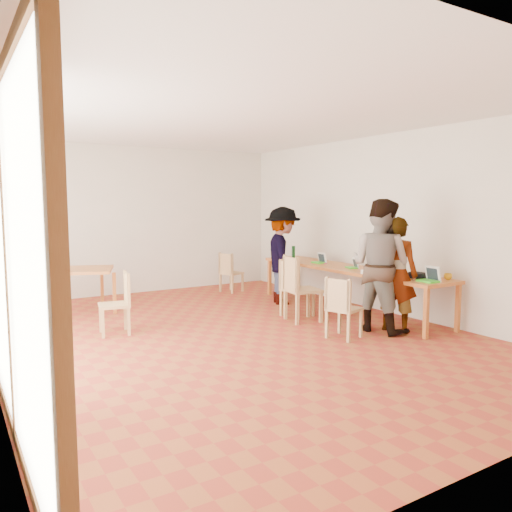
{
  "coord_description": "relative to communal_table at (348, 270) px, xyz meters",
  "views": [
    {
      "loc": [
        -3.33,
        -5.97,
        1.86
      ],
      "look_at": [
        0.4,
        0.03,
        1.1
      ],
      "focal_mm": 35.0,
      "sensor_mm": 36.0,
      "label": 1
    }
  ],
  "objects": [
    {
      "name": "chair_near",
      "position": [
        -1.34,
        -1.34,
        -0.18
      ],
      "size": [
        0.5,
        0.5,
        0.45
      ],
      "rotation": [
        0.0,
        0.0,
        0.32
      ],
      "color": "tan",
      "rests_on": "ground"
    },
    {
      "name": "chair_far",
      "position": [
        -1.11,
        0.08,
        -0.13
      ],
      "size": [
        0.5,
        0.5,
        0.49
      ],
      "rotation": [
        0.0,
        0.0,
        0.17
      ],
      "color": "tan",
      "rests_on": "ground"
    },
    {
      "name": "laptop_near",
      "position": [
        -0.09,
        -1.79,
        0.11
      ],
      "size": [
        0.24,
        0.28,
        0.22
      ],
      "rotation": [
        0.0,
        0.0,
        -0.05
      ],
      "color": "#3FD025",
      "rests_on": "communal_table"
    },
    {
      "name": "pink_phone",
      "position": [
        -0.01,
        0.63,
        0.05
      ],
      "size": [
        0.05,
        0.1,
        0.01
      ],
      "primitive_type": "cube",
      "color": "#C72F66",
      "rests_on": "communal_table"
    },
    {
      "name": "laptop_mid",
      "position": [
        -0.0,
        -0.13,
        0.1
      ],
      "size": [
        0.24,
        0.25,
        0.18
      ],
      "rotation": [
        0.0,
        0.0,
        -0.36
      ],
      "color": "#3FD025",
      "rests_on": "communal_table"
    },
    {
      "name": "wall_back",
      "position": [
        -2.5,
        3.59,
        0.8
      ],
      "size": [
        6.0,
        0.1,
        3.0
      ],
      "primitive_type": "cube",
      "color": "beige",
      "rests_on": "ground"
    },
    {
      "name": "black_pouch",
      "position": [
        0.0,
        -1.51,
        0.09
      ],
      "size": [
        0.16,
        0.26,
        0.09
      ],
      "primitive_type": "cube",
      "color": "black",
      "rests_on": "communal_table"
    },
    {
      "name": "laptop_far",
      "position": [
        -0.03,
        0.73,
        0.1
      ],
      "size": [
        0.2,
        0.23,
        0.19
      ],
      "rotation": [
        0.0,
        0.0,
        -0.02
      ],
      "color": "#3FD025",
      "rests_on": "communal_table"
    },
    {
      "name": "person_mid",
      "position": [
        -0.55,
        -1.28,
        0.25
      ],
      "size": [
        0.91,
        1.06,
        1.91
      ],
      "primitive_type": "imported",
      "rotation": [
        0.0,
        0.0,
        1.79
      ],
      "color": "gray",
      "rests_on": "ground"
    },
    {
      "name": "communal_table",
      "position": [
        0.0,
        0.0,
        0.0
      ],
      "size": [
        0.8,
        4.0,
        0.75
      ],
      "color": "#B76028",
      "rests_on": "ground"
    },
    {
      "name": "person_far",
      "position": [
        -0.62,
        1.09,
        0.19
      ],
      "size": [
        1.05,
        1.32,
        1.78
      ],
      "primitive_type": "imported",
      "rotation": [
        0.0,
        0.0,
        1.18
      ],
      "color": "gray",
      "rests_on": "ground"
    },
    {
      "name": "chair_empty",
      "position": [
        -0.92,
        2.61,
        -0.2
      ],
      "size": [
        0.49,
        0.49,
        0.44
      ],
      "rotation": [
        0.0,
        0.0,
        0.35
      ],
      "color": "tan",
      "rests_on": "ground"
    },
    {
      "name": "wall_right",
      "position": [
        0.5,
        -0.41,
        0.8
      ],
      "size": [
        0.1,
        8.0,
        3.0
      ],
      "primitive_type": "cube",
      "color": "beige",
      "rests_on": "ground"
    },
    {
      "name": "green_bottle",
      "position": [
        -0.2,
        1.33,
        0.19
      ],
      "size": [
        0.07,
        0.07,
        0.28
      ],
      "primitive_type": "cylinder",
      "color": "#156223",
      "rests_on": "communal_table"
    },
    {
      "name": "clear_glass",
      "position": [
        0.09,
        -1.03,
        0.09
      ],
      "size": [
        0.07,
        0.07,
        0.09
      ],
      "primitive_type": "cylinder",
      "color": "silver",
      "rests_on": "communal_table"
    },
    {
      "name": "chair_spare",
      "position": [
        -3.79,
        0.54,
        -0.17
      ],
      "size": [
        0.47,
        0.47,
        0.46
      ],
      "rotation": [
        0.0,
        0.0,
        2.97
      ],
      "color": "tan",
      "rests_on": "ground"
    },
    {
      "name": "condiment_cup",
      "position": [
        -0.32,
        -0.7,
        0.08
      ],
      "size": [
        0.08,
        0.08,
        0.06
      ],
      "primitive_type": "cylinder",
      "color": "white",
      "rests_on": "communal_table"
    },
    {
      "name": "side_table",
      "position": [
        -3.9,
        2.24,
        -0.03
      ],
      "size": [
        0.9,
        0.9,
        0.75
      ],
      "rotation": [
        0.0,
        0.0,
        -0.35
      ],
      "color": "#B76028",
      "rests_on": "ground"
    },
    {
      "name": "ground",
      "position": [
        -2.5,
        -0.41,
        -0.7
      ],
      "size": [
        8.0,
        8.0,
        0.0
      ],
      "primitive_type": "plane",
      "color": "#994825",
      "rests_on": "ground"
    },
    {
      "name": "person_near",
      "position": [
        -0.37,
        -1.42,
        0.13
      ],
      "size": [
        0.61,
        0.71,
        1.66
      ],
      "primitive_type": "imported",
      "rotation": [
        0.0,
        0.0,
        1.98
      ],
      "color": "gray",
      "rests_on": "ground"
    },
    {
      "name": "yellow_mug",
      "position": [
        0.28,
        -1.8,
        0.09
      ],
      "size": [
        0.12,
        0.12,
        0.09
      ],
      "primitive_type": "imported",
      "rotation": [
        0.0,
        0.0,
        0.01
      ],
      "color": "#D3970C",
      "rests_on": "communal_table"
    },
    {
      "name": "chair_mid",
      "position": [
        -1.24,
        -0.2,
        -0.07
      ],
      "size": [
        0.55,
        0.55,
        0.55
      ],
      "rotation": [
        0.0,
        0.0,
        -0.17
      ],
      "color": "tan",
      "rests_on": "ground"
    },
    {
      "name": "ceiling",
      "position": [
        -2.5,
        -0.41,
        2.32
      ],
      "size": [
        6.0,
        8.0,
        0.04
      ],
      "primitive_type": "cube",
      "color": "white",
      "rests_on": "wall_back"
    }
  ]
}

